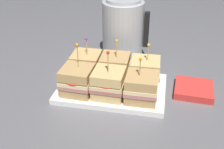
% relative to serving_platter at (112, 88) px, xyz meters
% --- Properties ---
extents(ground_plane, '(6.00, 6.00, 0.00)m').
position_rel_serving_platter_xyz_m(ground_plane, '(0.00, 0.00, -0.01)').
color(ground_plane, slate).
extents(serving_platter, '(0.36, 0.24, 0.02)m').
position_rel_serving_platter_xyz_m(serving_platter, '(0.00, 0.00, 0.00)').
color(serving_platter, white).
rests_on(serving_platter, ground_plane).
extents(sandwich_front_left, '(0.11, 0.11, 0.17)m').
position_rel_serving_platter_xyz_m(sandwich_front_left, '(-0.10, -0.05, 0.05)').
color(sandwich_front_left, tan).
rests_on(sandwich_front_left, serving_platter).
extents(sandwich_front_center, '(0.10, 0.10, 0.16)m').
position_rel_serving_platter_xyz_m(sandwich_front_center, '(-0.00, -0.05, 0.05)').
color(sandwich_front_center, tan).
rests_on(sandwich_front_center, serving_platter).
extents(sandwich_front_right, '(0.10, 0.10, 0.15)m').
position_rel_serving_platter_xyz_m(sandwich_front_right, '(0.10, -0.05, 0.05)').
color(sandwich_front_right, tan).
rests_on(sandwich_front_right, serving_platter).
extents(sandwich_back_left, '(0.10, 0.10, 0.15)m').
position_rel_serving_platter_xyz_m(sandwich_back_left, '(-0.10, 0.05, 0.05)').
color(sandwich_back_left, tan).
rests_on(sandwich_back_left, serving_platter).
extents(sandwich_back_center, '(0.10, 0.10, 0.15)m').
position_rel_serving_platter_xyz_m(sandwich_back_center, '(0.00, 0.05, 0.05)').
color(sandwich_back_center, tan).
rests_on(sandwich_back_center, serving_platter).
extents(sandwich_back_right, '(0.10, 0.10, 0.15)m').
position_rel_serving_platter_xyz_m(sandwich_back_right, '(0.11, 0.05, 0.05)').
color(sandwich_back_right, tan).
rests_on(sandwich_back_right, serving_platter).
extents(kettle_steel, '(0.19, 0.17, 0.27)m').
position_rel_serving_platter_xyz_m(kettle_steel, '(-0.01, 0.27, 0.11)').
color(kettle_steel, '#B7BABF').
rests_on(kettle_steel, ground_plane).
extents(napkin_stack, '(0.13, 0.13, 0.02)m').
position_rel_serving_platter_xyz_m(napkin_stack, '(0.27, 0.04, 0.00)').
color(napkin_stack, red).
rests_on(napkin_stack, ground_plane).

